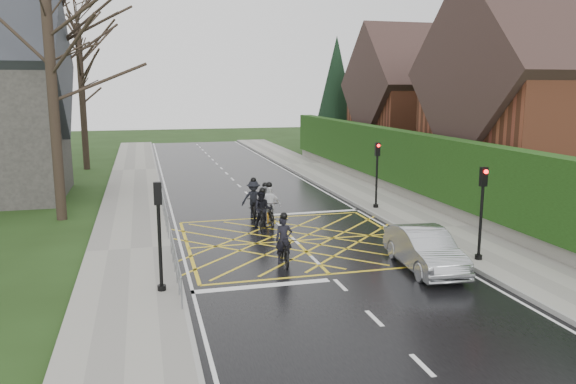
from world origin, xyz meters
name	(u,v)px	position (x,y,z in m)	size (l,w,h in m)	color
ground	(295,241)	(0.00, 0.00, 0.00)	(120.00, 120.00, 0.00)	black
road	(295,241)	(0.00, 0.00, 0.01)	(9.00, 80.00, 0.01)	black
sidewalk_right	(438,229)	(6.00, 0.00, 0.07)	(3.00, 80.00, 0.15)	gray
sidewalk_left	(131,250)	(-6.00, 0.00, 0.07)	(3.00, 80.00, 0.15)	gray
stone_wall	(410,194)	(7.75, 6.00, 0.35)	(0.50, 38.00, 0.70)	slate
hedge	(411,160)	(7.75, 6.00, 2.10)	(0.90, 38.00, 2.80)	black
house_near	(560,108)	(14.75, 4.00, 4.73)	(11.80, 9.80, 11.30)	brown
house_far	(424,106)	(14.75, 18.00, 4.36)	(9.80, 8.80, 10.30)	brown
conifer	(336,96)	(10.75, 26.00, 4.99)	(4.60, 4.60, 10.00)	black
tree_near	(48,34)	(-9.00, 6.00, 7.91)	(9.24, 9.24, 11.44)	black
tree_mid	(50,33)	(-10.00, 14.00, 8.63)	(10.08, 10.08, 12.48)	black
tree_far	(80,66)	(-9.30, 22.00, 7.19)	(8.40, 8.40, 10.40)	black
railing_south	(175,257)	(-4.65, -3.50, 0.78)	(0.05, 5.04, 1.03)	slate
railing_north	(164,206)	(-4.65, 4.00, 0.79)	(0.05, 6.04, 1.03)	slate
traffic_light_ne	(377,176)	(5.10, 4.20, 1.66)	(0.24, 0.31, 3.21)	black
traffic_light_se	(481,214)	(5.10, -4.20, 1.66)	(0.24, 0.31, 3.21)	black
traffic_light_sw	(160,238)	(-5.10, -4.50, 1.66)	(0.24, 0.31, 3.21)	black
cyclist_rear	(284,247)	(-1.07, -2.53, 0.55)	(0.76, 1.80, 1.71)	black
cyclist_back	(263,213)	(-0.79, 2.13, 0.65)	(1.03, 1.78, 1.72)	black
cyclist_mid	(254,203)	(-0.74, 4.30, 0.66)	(1.15, 1.93, 1.80)	black
cyclist_front	(269,210)	(-0.40, 2.63, 0.68)	(1.01, 1.86, 1.85)	black
cyclist_lead	(265,208)	(-0.40, 3.40, 0.59)	(0.81, 1.80, 1.70)	orange
car	(425,249)	(3.10, -4.26, 0.66)	(1.39, 4.00, 1.32)	#A4A7AB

